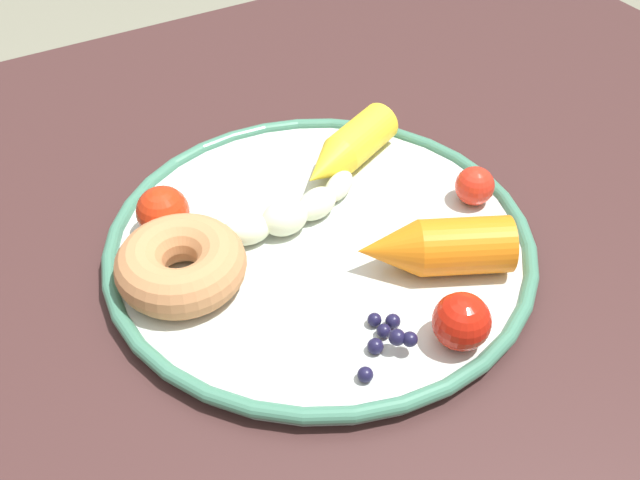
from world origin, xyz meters
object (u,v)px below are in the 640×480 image
Objects in this scene: tomato_near at (163,212)px; tomato_mid at (462,322)px; carrot_orange at (434,247)px; blueberry_pile at (385,339)px; banana at (281,215)px; tomato_far at (475,186)px; carrot_yellow at (347,150)px; donut at (183,267)px; plate at (320,243)px; dining_table at (303,321)px.

tomato_mid is at bearing 122.69° from tomato_near.
blueberry_pile is at bearing 32.19° from carrot_orange.
tomato_mid reaches higher than banana.
carrot_orange reaches higher than tomato_far.
carrot_yellow is 0.21m from blueberry_pile.
carrot_orange reaches higher than carrot_yellow.
tomato_mid is (0.04, 0.21, 0.00)m from carrot_yellow.
donut is 0.21m from tomato_mid.
plate is 2.07× the size of banana.
blueberry_pile is at bearing 82.21° from plate.
tomato_far is (-0.15, 0.03, 0.12)m from dining_table.
carrot_orange is at bearing -111.74° from tomato_mid.
carrot_yellow reaches higher than tomato_far.
carrot_yellow is 2.23× the size of blueberry_pile.
tomato_near is at bearing 0.83° from carrot_yellow.
donut is 2.40× the size of tomato_mid.
carrot_orange is at bearing 138.78° from tomato_near.
blueberry_pile is (0.07, 0.05, -0.01)m from carrot_orange.
dining_table is at bearing -42.52° from plate.
tomato_mid is at bearing 134.64° from donut.
tomato_near is (0.16, -0.14, -0.00)m from carrot_orange.
plate is 0.10m from carrot_orange.
donut is at bearing -6.73° from tomato_far.
donut is at bearing -3.61° from plate.
tomato_near is 1.04× the size of tomato_mid.
tomato_mid is 1.23× the size of tomato_far.
tomato_far is at bearing 158.81° from tomato_near.
plate reaches higher than dining_table.
tomato_near is (0.10, -0.07, 0.02)m from plate.
blueberry_pile is (0.00, 0.13, 0.11)m from dining_table.
carrot_yellow is at bearing -160.10° from donut.
blueberry_pile is 0.21m from tomato_near.
tomato_far is at bearing 124.96° from carrot_yellow.
tomato_near reaches higher than plate.
tomato_near is (0.17, 0.00, 0.00)m from carrot_yellow.
banana is at bearing -18.52° from tomato_far.
blueberry_pile is at bearing 114.85° from tomato_near.
tomato_mid is (0.03, 0.07, -0.00)m from carrot_orange.
tomato_mid is (-0.05, 0.02, 0.01)m from blueberry_pile.
banana reaches higher than plate.
carrot_orange is 0.22m from tomato_near.
carrot_orange is 3.03× the size of tomato_mid.
dining_table is 0.16m from donut.
tomato_mid reaches higher than donut.
tomato_mid is at bearing 47.70° from tomato_far.
donut is (0.18, 0.07, 0.00)m from carrot_yellow.
tomato_far reaches higher than dining_table.
carrot_orange reaches higher than blueberry_pile.
banana is 0.15m from blueberry_pile.
tomato_near is at bearing -21.19° from tomato_far.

